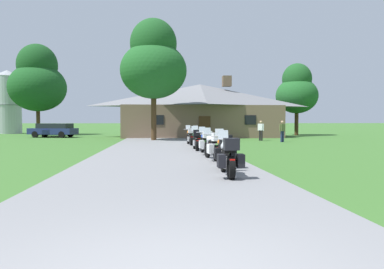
{
  "coord_description": "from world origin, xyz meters",
  "views": [
    {
      "loc": [
        -0.11,
        -3.5,
        1.64
      ],
      "look_at": [
        1.78,
        18.19,
        0.84
      ],
      "focal_mm": 34.1,
      "sensor_mm": 36.0,
      "label": 1
    }
  ],
  "objects_px": {
    "motorcycle_orange_second_in_row": "(223,151)",
    "parked_navy_sedan_far_left": "(52,131)",
    "motorcycle_green_fifth_in_row": "(196,140)",
    "tree_left_far": "(38,81)",
    "metal_silo_distant": "(8,102)",
    "motorcycle_silver_nearest_to_camera": "(228,157)",
    "motorcycle_orange_farthest_in_row": "(190,136)",
    "motorcycle_white_third_in_row": "(214,146)",
    "bystander_white_shirt_near_lodge": "(261,130)",
    "motorcycle_blue_fourth_in_row": "(206,143)",
    "bystander_olive_shirt_beside_signpost": "(282,130)",
    "motorcycle_yellow_sixth_in_row": "(197,138)",
    "tree_right_of_lodge": "(297,91)",
    "parked_navy_suv_far_left": "(54,130)",
    "tree_by_lodge_front": "(154,63)"
  },
  "relations": [
    {
      "from": "motorcycle_orange_second_in_row",
      "to": "tree_left_far",
      "type": "xyz_separation_m",
      "value": [
        -16.51,
        31.9,
        5.74
      ]
    },
    {
      "from": "motorcycle_orange_second_in_row",
      "to": "metal_silo_distant",
      "type": "xyz_separation_m",
      "value": [
        -22.1,
        37.28,
        3.54
      ]
    },
    {
      "from": "motorcycle_orange_second_in_row",
      "to": "metal_silo_distant",
      "type": "distance_m",
      "value": 43.49
    },
    {
      "from": "motorcycle_orange_second_in_row",
      "to": "tree_left_far",
      "type": "relative_size",
      "value": 0.2
    },
    {
      "from": "motorcycle_orange_second_in_row",
      "to": "motorcycle_blue_fourth_in_row",
      "type": "xyz_separation_m",
      "value": [
        -0.02,
        4.81,
        0.0
      ]
    },
    {
      "from": "tree_by_lodge_front",
      "to": "tree_left_far",
      "type": "bearing_deg",
      "value": 134.64
    },
    {
      "from": "motorcycle_white_third_in_row",
      "to": "motorcycle_yellow_sixth_in_row",
      "type": "height_order",
      "value": "same"
    },
    {
      "from": "motorcycle_orange_second_in_row",
      "to": "motorcycle_green_fifth_in_row",
      "type": "xyz_separation_m",
      "value": [
        -0.24,
        7.27,
        0.01
      ]
    },
    {
      "from": "tree_right_of_lodge",
      "to": "bystander_olive_shirt_beside_signpost",
      "type": "bearing_deg",
      "value": -115.19
    },
    {
      "from": "motorcycle_green_fifth_in_row",
      "to": "parked_navy_sedan_far_left",
      "type": "relative_size",
      "value": 0.46
    },
    {
      "from": "tree_left_far",
      "to": "metal_silo_distant",
      "type": "relative_size",
      "value": 1.29
    },
    {
      "from": "bystander_olive_shirt_beside_signpost",
      "to": "metal_silo_distant",
      "type": "height_order",
      "value": "metal_silo_distant"
    },
    {
      "from": "parked_navy_suv_far_left",
      "to": "motorcycle_silver_nearest_to_camera",
      "type": "bearing_deg",
      "value": -140.09
    },
    {
      "from": "motorcycle_white_third_in_row",
      "to": "parked_navy_suv_far_left",
      "type": "height_order",
      "value": "parked_navy_suv_far_left"
    },
    {
      "from": "tree_left_far",
      "to": "bystander_white_shirt_near_lodge",
      "type": "bearing_deg",
      "value": -32.55
    },
    {
      "from": "motorcycle_silver_nearest_to_camera",
      "to": "parked_navy_sedan_far_left",
      "type": "bearing_deg",
      "value": 116.1
    },
    {
      "from": "bystander_olive_shirt_beside_signpost",
      "to": "motorcycle_orange_farthest_in_row",
      "type": "bearing_deg",
      "value": 1.03
    },
    {
      "from": "motorcycle_white_third_in_row",
      "to": "motorcycle_yellow_sixth_in_row",
      "type": "distance_m",
      "value": 7.1
    },
    {
      "from": "motorcycle_green_fifth_in_row",
      "to": "motorcycle_orange_second_in_row",
      "type": "bearing_deg",
      "value": -88.63
    },
    {
      "from": "motorcycle_white_third_in_row",
      "to": "tree_left_far",
      "type": "height_order",
      "value": "tree_left_far"
    },
    {
      "from": "motorcycle_orange_second_in_row",
      "to": "parked_navy_sedan_far_left",
      "type": "bearing_deg",
      "value": 118.44
    },
    {
      "from": "motorcycle_orange_second_in_row",
      "to": "motorcycle_green_fifth_in_row",
      "type": "distance_m",
      "value": 7.27
    },
    {
      "from": "motorcycle_silver_nearest_to_camera",
      "to": "tree_by_lodge_front",
      "type": "bearing_deg",
      "value": 98.46
    },
    {
      "from": "motorcycle_white_third_in_row",
      "to": "metal_silo_distant",
      "type": "relative_size",
      "value": 0.25
    },
    {
      "from": "parked_navy_suv_far_left",
      "to": "motorcycle_blue_fourth_in_row",
      "type": "bearing_deg",
      "value": -132.55
    },
    {
      "from": "motorcycle_yellow_sixth_in_row",
      "to": "parked_navy_sedan_far_left",
      "type": "relative_size",
      "value": 0.46
    },
    {
      "from": "motorcycle_green_fifth_in_row",
      "to": "tree_left_far",
      "type": "xyz_separation_m",
      "value": [
        -16.27,
        24.63,
        5.73
      ]
    },
    {
      "from": "motorcycle_green_fifth_in_row",
      "to": "bystander_white_shirt_near_lodge",
      "type": "bearing_deg",
      "value": 57.02
    },
    {
      "from": "motorcycle_orange_second_in_row",
      "to": "parked_navy_sedan_far_left",
      "type": "height_order",
      "value": "motorcycle_orange_second_in_row"
    },
    {
      "from": "bystander_white_shirt_near_lodge",
      "to": "tree_right_of_lodge",
      "type": "distance_m",
      "value": 13.77
    },
    {
      "from": "motorcycle_silver_nearest_to_camera",
      "to": "motorcycle_orange_second_in_row",
      "type": "distance_m",
      "value": 2.24
    },
    {
      "from": "metal_silo_distant",
      "to": "parked_navy_sedan_far_left",
      "type": "height_order",
      "value": "metal_silo_distant"
    },
    {
      "from": "motorcycle_green_fifth_in_row",
      "to": "motorcycle_white_third_in_row",
      "type": "bearing_deg",
      "value": -87.99
    },
    {
      "from": "motorcycle_orange_farthest_in_row",
      "to": "parked_navy_sedan_far_left",
      "type": "relative_size",
      "value": 0.46
    },
    {
      "from": "motorcycle_silver_nearest_to_camera",
      "to": "tree_by_lodge_front",
      "type": "distance_m",
      "value": 21.13
    },
    {
      "from": "motorcycle_silver_nearest_to_camera",
      "to": "tree_right_of_lodge",
      "type": "relative_size",
      "value": 0.25
    },
    {
      "from": "motorcycle_orange_second_in_row",
      "to": "motorcycle_blue_fourth_in_row",
      "type": "relative_size",
      "value": 1.0
    },
    {
      "from": "motorcycle_orange_farthest_in_row",
      "to": "motorcycle_orange_second_in_row",
      "type": "bearing_deg",
      "value": -92.63
    },
    {
      "from": "motorcycle_blue_fourth_in_row",
      "to": "motorcycle_orange_farthest_in_row",
      "type": "distance_m",
      "value": 6.88
    },
    {
      "from": "parked_navy_sedan_far_left",
      "to": "tree_right_of_lodge",
      "type": "bearing_deg",
      "value": -11.07
    },
    {
      "from": "motorcycle_blue_fourth_in_row",
      "to": "parked_navy_sedan_far_left",
      "type": "distance_m",
      "value": 25.25
    },
    {
      "from": "motorcycle_blue_fourth_in_row",
      "to": "bystander_olive_shirt_beside_signpost",
      "type": "distance_m",
      "value": 12.72
    },
    {
      "from": "motorcycle_green_fifth_in_row",
      "to": "bystander_white_shirt_near_lodge",
      "type": "relative_size",
      "value": 1.25
    },
    {
      "from": "motorcycle_silver_nearest_to_camera",
      "to": "motorcycle_orange_farthest_in_row",
      "type": "bearing_deg",
      "value": 91.29
    },
    {
      "from": "motorcycle_orange_second_in_row",
      "to": "motorcycle_orange_farthest_in_row",
      "type": "distance_m",
      "value": 11.69
    },
    {
      "from": "tree_right_of_lodge",
      "to": "parked_navy_sedan_far_left",
      "type": "relative_size",
      "value": 1.82
    },
    {
      "from": "motorcycle_blue_fourth_in_row",
      "to": "motorcycle_orange_farthest_in_row",
      "type": "xyz_separation_m",
      "value": [
        -0.18,
        6.88,
        0.01
      ]
    },
    {
      "from": "bystander_olive_shirt_beside_signpost",
      "to": "motorcycle_yellow_sixth_in_row",
      "type": "bearing_deg",
      "value": 15.03
    },
    {
      "from": "motorcycle_white_third_in_row",
      "to": "tree_left_far",
      "type": "relative_size",
      "value": 0.2
    },
    {
      "from": "bystander_olive_shirt_beside_signpost",
      "to": "tree_left_far",
      "type": "distance_m",
      "value": 29.58
    }
  ]
}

